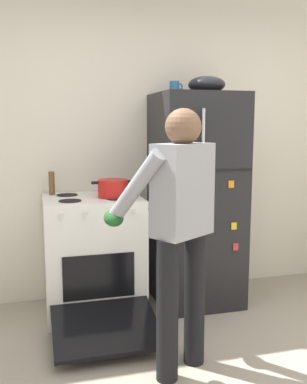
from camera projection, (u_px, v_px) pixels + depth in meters
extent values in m
cube|color=silver|center=(142.00, 142.00, 3.90)|extent=(6.00, 0.10, 2.70)
cube|color=black|center=(196.00, 200.00, 3.71)|extent=(0.68, 0.68, 1.76)
cube|color=black|center=(212.00, 171.00, 3.33)|extent=(0.67, 0.01, 0.01)
cylinder|color=#B7B7BC|center=(201.00, 246.00, 3.38)|extent=(0.02, 0.02, 0.64)
cylinder|color=#B7B7BC|center=(203.00, 131.00, 3.25)|extent=(0.02, 0.02, 0.33)
cube|color=red|center=(236.00, 247.00, 3.48)|extent=(0.04, 0.01, 0.06)
cube|color=blue|center=(184.00, 225.00, 3.34)|extent=(0.04, 0.01, 0.06)
cube|color=orange|center=(231.00, 184.00, 3.39)|extent=(0.04, 0.01, 0.06)
cube|color=yellow|center=(234.00, 226.00, 3.45)|extent=(0.04, 0.01, 0.06)
cube|color=white|center=(93.00, 255.00, 3.54)|extent=(0.76, 0.64, 0.94)
cube|color=black|center=(99.00, 277.00, 3.24)|extent=(0.53, 0.01, 0.34)
cylinder|color=black|center=(70.00, 201.00, 3.29)|extent=(0.17, 0.17, 0.01)
cylinder|color=black|center=(118.00, 199.00, 3.38)|extent=(0.17, 0.17, 0.01)
cylinder|color=black|center=(67.00, 195.00, 3.56)|extent=(0.17, 0.17, 0.01)
cylinder|color=black|center=(112.00, 193.00, 3.66)|extent=(0.17, 0.17, 0.01)
cylinder|color=silver|center=(61.00, 215.00, 3.09)|extent=(0.04, 0.03, 0.04)
cylinder|color=silver|center=(86.00, 213.00, 3.14)|extent=(0.04, 0.03, 0.04)
cylinder|color=silver|center=(110.00, 212.00, 3.18)|extent=(0.04, 0.03, 0.04)
cylinder|color=silver|center=(133.00, 211.00, 3.23)|extent=(0.04, 0.03, 0.04)
cube|color=black|center=(106.00, 327.00, 3.01)|extent=(0.72, 0.60, 0.14)
cylinder|color=black|center=(167.00, 311.00, 2.57)|extent=(0.13, 0.13, 0.86)
cylinder|color=black|center=(195.00, 298.00, 2.76)|extent=(0.13, 0.13, 0.86)
cube|color=gray|center=(183.00, 190.00, 2.56)|extent=(0.41, 0.36, 0.54)
sphere|color=brown|center=(183.00, 127.00, 2.50)|extent=(0.21, 0.21, 0.21)
sphere|color=#333333|center=(183.00, 133.00, 2.51)|extent=(0.15, 0.15, 0.15)
cylinder|color=gray|center=(135.00, 188.00, 2.54)|extent=(0.31, 0.43, 0.47)
cylinder|color=gray|center=(179.00, 182.00, 2.83)|extent=(0.31, 0.43, 0.47)
ellipsoid|color=#1E5123|center=(114.00, 218.00, 2.69)|extent=(0.12, 0.18, 0.10)
ellipsoid|color=#1E5123|center=(157.00, 209.00, 2.98)|extent=(0.12, 0.18, 0.10)
cylinder|color=red|center=(113.00, 188.00, 3.45)|extent=(0.24, 0.24, 0.13)
cube|color=black|center=(95.00, 183.00, 3.41)|extent=(0.05, 0.03, 0.02)
cube|color=black|center=(131.00, 182.00, 3.48)|extent=(0.05, 0.03, 0.02)
cylinder|color=#2D6093|center=(174.00, 87.00, 3.57)|extent=(0.08, 0.08, 0.10)
torus|color=#2D6093|center=(180.00, 87.00, 3.58)|extent=(0.06, 0.01, 0.06)
cylinder|color=brown|center=(52.00, 183.00, 3.57)|extent=(0.05, 0.05, 0.18)
ellipsoid|color=black|center=(207.00, 85.00, 3.58)|extent=(0.30, 0.30, 0.14)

